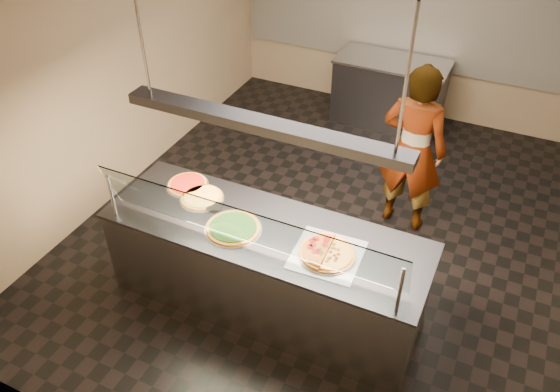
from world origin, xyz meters
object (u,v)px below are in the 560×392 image
at_px(perforated_tray, 327,254).
at_px(worker, 413,150).
at_px(serving_counter, 266,268).
at_px(sneeze_guard, 244,227).
at_px(half_pizza_pepperoni, 315,248).
at_px(pizza_cheese, 202,197).
at_px(pizza_tomato, 188,184).
at_px(pizza_spatula, 210,201).
at_px(pizza_spinach, 233,228).
at_px(half_pizza_sausage, 340,257).
at_px(prep_table, 389,91).
at_px(heat_lamp_housing, 263,125).

bearing_deg(perforated_tray, worker, 82.59).
bearing_deg(serving_counter, sneeze_guard, -90.00).
distance_m(half_pizza_pepperoni, pizza_cheese, 1.21).
distance_m(pizza_tomato, pizza_spatula, 0.37).
height_order(half_pizza_pepperoni, pizza_spinach, half_pizza_pepperoni).
relative_size(sneeze_guard, pizza_tomato, 6.64).
xyz_separation_m(half_pizza_pepperoni, half_pizza_sausage, (0.21, -0.00, -0.01)).
relative_size(half_pizza_pepperoni, worker, 0.24).
height_order(pizza_cheese, pizza_tomato, same).
bearing_deg(pizza_spatula, sneeze_guard, -36.74).
height_order(half_pizza_sausage, worker, worker).
xyz_separation_m(half_pizza_sausage, prep_table, (-0.67, 3.90, -0.49)).
distance_m(pizza_spatula, prep_table, 3.81).
bearing_deg(heat_lamp_housing, pizza_spinach, -154.53).
relative_size(half_pizza_pepperoni, pizza_spatula, 2.00).
bearing_deg(pizza_spatula, prep_table, 80.40).
height_order(pizza_spinach, pizza_spatula, pizza_spatula).
distance_m(sneeze_guard, half_pizza_sausage, 0.80).
bearing_deg(sneeze_guard, pizza_spinach, 136.90).
relative_size(sneeze_guard, prep_table, 1.72).
xyz_separation_m(half_pizza_pepperoni, worker, (0.34, 1.81, -0.02)).
relative_size(serving_counter, worker, 1.52).
bearing_deg(heat_lamp_housing, half_pizza_pepperoni, -8.13).
bearing_deg(prep_table, half_pizza_pepperoni, -83.30).
relative_size(worker, heat_lamp_housing, 0.82).
xyz_separation_m(sneeze_guard, pizza_cheese, (-0.71, 0.48, -0.28)).
bearing_deg(serving_counter, half_pizza_pepperoni, -8.13).
distance_m(pizza_tomato, heat_lamp_housing, 1.40).
height_order(pizza_spinach, pizza_cheese, pizza_spinach).
distance_m(pizza_spinach, pizza_tomato, 0.78).
xyz_separation_m(pizza_spatula, heat_lamp_housing, (0.60, -0.11, 0.99)).
distance_m(perforated_tray, pizza_spinach, 0.84).
relative_size(perforated_tray, prep_table, 0.38).
bearing_deg(sneeze_guard, prep_table, 89.61).
bearing_deg(perforated_tray, half_pizza_pepperoni, 179.35).
bearing_deg(pizza_spinach, pizza_cheese, 151.75).
height_order(pizza_tomato, heat_lamp_housing, heat_lamp_housing).
distance_m(half_pizza_pepperoni, prep_table, 3.96).
distance_m(perforated_tray, pizza_spatula, 1.21).
relative_size(pizza_spinach, worker, 0.26).
relative_size(sneeze_guard, perforated_tray, 4.58).
xyz_separation_m(serving_counter, pizza_tomato, (-0.94, 0.25, 0.48)).
relative_size(half_pizza_sausage, prep_table, 0.30).
xyz_separation_m(half_pizza_pepperoni, pizza_spatula, (-1.09, 0.18, -0.01)).
bearing_deg(half_pizza_pepperoni, pizza_tomato, 167.42).
distance_m(perforated_tray, pizza_tomato, 1.57).
height_order(half_pizza_sausage, heat_lamp_housing, heat_lamp_housing).
xyz_separation_m(serving_counter, pizza_spatula, (-0.60, 0.11, 0.49)).
distance_m(serving_counter, half_pizza_sausage, 0.86).
height_order(serving_counter, sneeze_guard, sneeze_guard).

